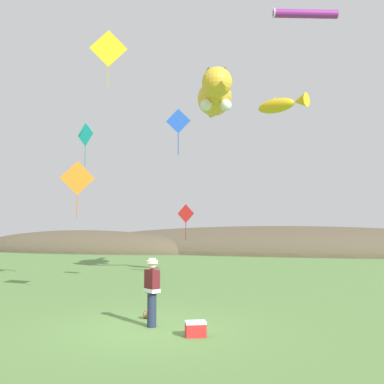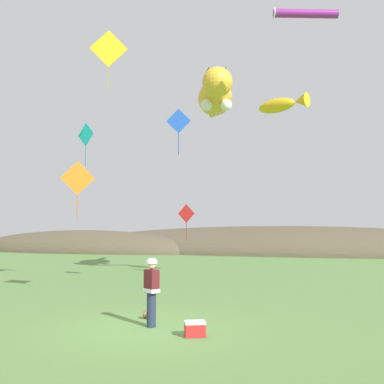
% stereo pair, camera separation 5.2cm
% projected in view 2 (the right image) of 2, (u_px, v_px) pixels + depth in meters
% --- Properties ---
extents(ground_plane, '(120.00, 120.00, 0.00)m').
position_uv_depth(ground_plane, '(146.00, 329.00, 10.93)').
color(ground_plane, '#5B8442').
extents(distant_hill_ridge, '(58.45, 15.03, 5.39)m').
position_uv_depth(distant_hill_ridge, '(235.00, 252.00, 43.65)').
color(distant_hill_ridge, brown).
rests_on(distant_hill_ridge, ground).
extents(festival_attendant, '(0.49, 0.45, 1.77)m').
position_uv_depth(festival_attendant, '(152.00, 290.00, 11.21)').
color(festival_attendant, '#232D47').
rests_on(festival_attendant, ground).
extents(kite_spool, '(0.13, 0.22, 0.22)m').
position_uv_depth(kite_spool, '(146.00, 315.00, 12.15)').
color(kite_spool, olive).
rests_on(kite_spool, ground).
extents(picnic_cooler, '(0.58, 0.50, 0.36)m').
position_uv_depth(picnic_cooler, '(195.00, 329.00, 10.18)').
color(picnic_cooler, red).
rests_on(picnic_cooler, ground).
extents(kite_giant_cat, '(2.78, 6.32, 1.97)m').
position_uv_depth(kite_giant_cat, '(215.00, 96.00, 22.74)').
color(kite_giant_cat, gold).
extents(kite_fish_windsock, '(2.55, 1.60, 0.77)m').
position_uv_depth(kite_fish_windsock, '(282.00, 104.00, 19.98)').
color(kite_fish_windsock, gold).
extents(kite_tube_streamer, '(2.74, 1.27, 0.44)m').
position_uv_depth(kite_tube_streamer, '(305.00, 14.00, 18.11)').
color(kite_tube_streamer, '#8C268C').
extents(kite_diamond_red, '(1.00, 0.21, 1.91)m').
position_uv_depth(kite_diamond_red, '(186.00, 214.00, 22.90)').
color(kite_diamond_red, red).
extents(kite_diamond_orange, '(1.07, 0.73, 2.18)m').
position_uv_depth(kite_diamond_orange, '(78.00, 179.00, 16.14)').
color(kite_diamond_orange, orange).
extents(kite_diamond_gold, '(1.39, 0.59, 2.40)m').
position_uv_depth(kite_diamond_gold, '(109.00, 49.00, 16.78)').
color(kite_diamond_gold, yellow).
extents(kite_diamond_teal, '(1.03, 0.41, 1.99)m').
position_uv_depth(kite_diamond_teal, '(86.00, 135.00, 19.26)').
color(kite_diamond_teal, '#19BFBF').
extents(kite_diamond_blue, '(1.03, 0.16, 1.94)m').
position_uv_depth(kite_diamond_blue, '(178.00, 122.00, 17.78)').
color(kite_diamond_blue, blue).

